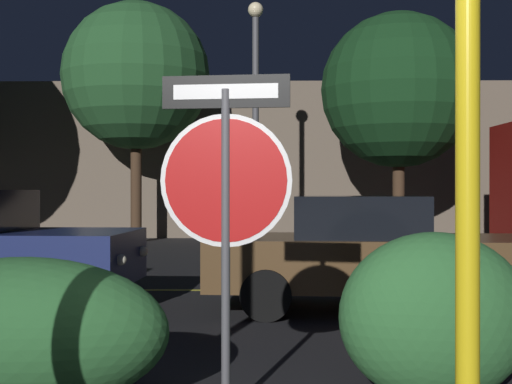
{
  "coord_description": "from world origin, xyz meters",
  "views": [
    {
      "loc": [
        0.27,
        -3.35,
        1.51
      ],
      "look_at": [
        0.17,
        5.36,
        1.49
      ],
      "focal_mm": 50.0,
      "sensor_mm": 36.0,
      "label": 1
    }
  ],
  "objects_px": {
    "yellow_pole_right": "(468,170)",
    "hedge_bush_3": "(434,317)",
    "stop_sign": "(226,179)",
    "hedge_bush_2": "(22,333)",
    "tree_2": "(136,77)",
    "street_lamp": "(256,102)",
    "tree_1": "(399,91)",
    "passing_car_3": "(367,253)"
  },
  "relations": [
    {
      "from": "street_lamp",
      "to": "tree_1",
      "type": "relative_size",
      "value": 0.97
    },
    {
      "from": "hedge_bush_2",
      "to": "passing_car_3",
      "type": "xyz_separation_m",
      "value": [
        2.97,
        4.08,
        0.19
      ]
    },
    {
      "from": "hedge_bush_3",
      "to": "stop_sign",
      "type": "bearing_deg",
      "value": -168.13
    },
    {
      "from": "yellow_pole_right",
      "to": "street_lamp",
      "type": "distance_m",
      "value": 14.32
    },
    {
      "from": "hedge_bush_2",
      "to": "tree_2",
      "type": "distance_m",
      "value": 16.51
    },
    {
      "from": "tree_1",
      "to": "yellow_pole_right",
      "type": "bearing_deg",
      "value": -99.6
    },
    {
      "from": "stop_sign",
      "to": "tree_1",
      "type": "distance_m",
      "value": 15.1
    },
    {
      "from": "hedge_bush_2",
      "to": "hedge_bush_3",
      "type": "relative_size",
      "value": 1.5
    },
    {
      "from": "hedge_bush_2",
      "to": "hedge_bush_3",
      "type": "height_order",
      "value": "hedge_bush_3"
    },
    {
      "from": "hedge_bush_3",
      "to": "tree_2",
      "type": "bearing_deg",
      "value": 107.53
    },
    {
      "from": "yellow_pole_right",
      "to": "hedge_bush_2",
      "type": "xyz_separation_m",
      "value": [
        -2.61,
        1.61,
        -1.08
      ]
    },
    {
      "from": "hedge_bush_2",
      "to": "tree_1",
      "type": "bearing_deg",
      "value": 69.61
    },
    {
      "from": "passing_car_3",
      "to": "tree_2",
      "type": "distance_m",
      "value": 13.41
    },
    {
      "from": "tree_1",
      "to": "tree_2",
      "type": "bearing_deg",
      "value": 167.88
    },
    {
      "from": "passing_car_3",
      "to": "street_lamp",
      "type": "bearing_deg",
      "value": -165.71
    },
    {
      "from": "street_lamp",
      "to": "tree_2",
      "type": "xyz_separation_m",
      "value": [
        -3.52,
        3.29,
        1.15
      ]
    },
    {
      "from": "hedge_bush_2",
      "to": "passing_car_3",
      "type": "distance_m",
      "value": 5.05
    },
    {
      "from": "stop_sign",
      "to": "street_lamp",
      "type": "xyz_separation_m",
      "value": [
        0.05,
        12.64,
        2.1
      ]
    },
    {
      "from": "stop_sign",
      "to": "hedge_bush_2",
      "type": "relative_size",
      "value": 1.12
    },
    {
      "from": "stop_sign",
      "to": "yellow_pole_right",
      "type": "height_order",
      "value": "yellow_pole_right"
    },
    {
      "from": "stop_sign",
      "to": "tree_1",
      "type": "height_order",
      "value": "tree_1"
    },
    {
      "from": "street_lamp",
      "to": "passing_car_3",
      "type": "bearing_deg",
      "value": -79.9
    },
    {
      "from": "stop_sign",
      "to": "hedge_bush_2",
      "type": "xyz_separation_m",
      "value": [
        -1.42,
        0.13,
        -1.06
      ]
    },
    {
      "from": "stop_sign",
      "to": "street_lamp",
      "type": "relative_size",
      "value": 0.37
    },
    {
      "from": "yellow_pole_right",
      "to": "hedge_bush_3",
      "type": "xyz_separation_m",
      "value": [
        0.28,
        1.79,
        -1.0
      ]
    },
    {
      "from": "hedge_bush_2",
      "to": "tree_1",
      "type": "distance_m",
      "value": 15.62
    },
    {
      "from": "street_lamp",
      "to": "tree_1",
      "type": "xyz_separation_m",
      "value": [
        3.82,
        1.72,
        0.51
      ]
    },
    {
      "from": "passing_car_3",
      "to": "tree_1",
      "type": "height_order",
      "value": "tree_1"
    },
    {
      "from": "yellow_pole_right",
      "to": "passing_car_3",
      "type": "bearing_deg",
      "value": 86.34
    },
    {
      "from": "hedge_bush_3",
      "to": "passing_car_3",
      "type": "xyz_separation_m",
      "value": [
        0.09,
        3.9,
        0.11
      ]
    },
    {
      "from": "hedge_bush_2",
      "to": "tree_1",
      "type": "xyz_separation_m",
      "value": [
        5.29,
        14.23,
        3.66
      ]
    },
    {
      "from": "hedge_bush_2",
      "to": "street_lamp",
      "type": "distance_m",
      "value": 12.99
    },
    {
      "from": "street_lamp",
      "to": "tree_1",
      "type": "distance_m",
      "value": 4.22
    },
    {
      "from": "hedge_bush_2",
      "to": "tree_2",
      "type": "height_order",
      "value": "tree_2"
    },
    {
      "from": "hedge_bush_2",
      "to": "passing_car_3",
      "type": "relative_size",
      "value": 0.49
    },
    {
      "from": "hedge_bush_3",
      "to": "tree_2",
      "type": "height_order",
      "value": "tree_2"
    },
    {
      "from": "street_lamp",
      "to": "tree_1",
      "type": "height_order",
      "value": "tree_1"
    },
    {
      "from": "tree_2",
      "to": "hedge_bush_3",
      "type": "bearing_deg",
      "value": -72.47
    },
    {
      "from": "passing_car_3",
      "to": "tree_1",
      "type": "xyz_separation_m",
      "value": [
        2.32,
        10.15,
        3.47
      ]
    },
    {
      "from": "yellow_pole_right",
      "to": "tree_1",
      "type": "relative_size",
      "value": 0.51
    },
    {
      "from": "tree_2",
      "to": "street_lamp",
      "type": "bearing_deg",
      "value": -43.08
    },
    {
      "from": "hedge_bush_3",
      "to": "passing_car_3",
      "type": "relative_size",
      "value": 0.32
    }
  ]
}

